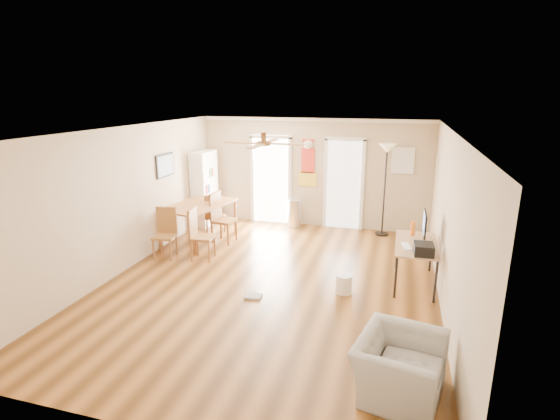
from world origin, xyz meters
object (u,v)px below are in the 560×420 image
(computer_desk, at_px, (415,264))
(printer, at_px, (424,249))
(dining_chair_right_a, at_px, (224,218))
(dining_chair_near, at_px, (164,234))
(torchiere_lamp, at_px, (385,190))
(bookshelf, at_px, (204,189))
(dining_chair_right_b, at_px, (202,234))
(armchair, at_px, (399,367))
(dining_chair_far, at_px, (216,214))
(dining_table, at_px, (200,222))
(trash_can, at_px, (294,213))
(wastebasket_a, at_px, (344,284))

(computer_desk, height_order, printer, printer)
(dining_chair_right_a, distance_m, dining_chair_near, 1.41)
(dining_chair_near, bearing_deg, torchiere_lamp, 22.96)
(bookshelf, height_order, dining_chair_near, bookshelf)
(dining_chair_right_b, distance_m, armchair, 4.79)
(dining_chair_near, relative_size, torchiere_lamp, 0.47)
(dining_chair_far, bearing_deg, dining_table, 62.64)
(torchiere_lamp, bearing_deg, trash_can, 179.75)
(dining_chair_right_a, bearing_deg, dining_chair_right_b, -174.35)
(dining_chair_right_b, distance_m, printer, 4.10)
(printer, bearing_deg, torchiere_lamp, 100.75)
(trash_can, bearing_deg, armchair, -65.22)
(wastebasket_a, bearing_deg, dining_chair_right_a, 148.08)
(dining_chair_right_b, xyz_separation_m, torchiere_lamp, (3.31, 2.49, 0.54))
(dining_chair_near, relative_size, dining_chair_far, 1.04)
(dining_chair_right_b, height_order, printer, dining_chair_right_b)
(printer, xyz_separation_m, wastebasket_a, (-1.19, -0.19, -0.66))
(dining_chair_right_a, relative_size, trash_can, 1.58)
(dining_chair_right_a, xyz_separation_m, wastebasket_a, (2.86, -1.78, -0.39))
(dining_chair_right_a, bearing_deg, torchiere_lamp, -60.92)
(printer, bearing_deg, dining_chair_far, 152.53)
(printer, bearing_deg, wastebasket_a, -174.20)
(computer_desk, relative_size, armchair, 1.37)
(dining_table, xyz_separation_m, dining_chair_right_b, (0.55, -0.99, 0.09))
(wastebasket_a, bearing_deg, dining_chair_right_b, 165.82)
(bookshelf, height_order, trash_can, bookshelf)
(dining_chair_right_b, bearing_deg, armchair, -135.10)
(torchiere_lamp, height_order, printer, torchiere_lamp)
(dining_chair_right_a, xyz_separation_m, torchiere_lamp, (3.31, 1.43, 0.50))
(trash_can, relative_size, torchiere_lamp, 0.33)
(computer_desk, xyz_separation_m, armchair, (-0.21, -2.94, -0.04))
(dining_chair_right_a, relative_size, dining_chair_right_b, 1.07)
(dining_table, relative_size, dining_chair_right_b, 1.65)
(printer, bearing_deg, computer_desk, 97.03)
(printer, bearing_deg, bookshelf, 148.98)
(dining_chair_far, xyz_separation_m, wastebasket_a, (3.24, -2.20, -0.32))
(dining_table, height_order, trash_can, dining_table)
(dining_table, distance_m, wastebasket_a, 3.82)
(torchiere_lamp, bearing_deg, dining_chair_right_b, -143.00)
(bookshelf, height_order, dining_chair_right_a, bookshelf)
(trash_can, distance_m, computer_desk, 3.74)
(computer_desk, bearing_deg, bookshelf, 156.29)
(computer_desk, distance_m, armchair, 2.95)
(dining_chair_right_b, distance_m, wastebasket_a, 2.97)
(dining_chair_near, bearing_deg, dining_chair_far, 67.00)
(dining_chair_far, distance_m, armchair, 6.08)
(bookshelf, bearing_deg, trash_can, -2.74)
(dining_chair_right_b, relative_size, trash_can, 1.47)
(computer_desk, bearing_deg, dining_chair_right_b, 179.41)
(dining_table, relative_size, printer, 4.84)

